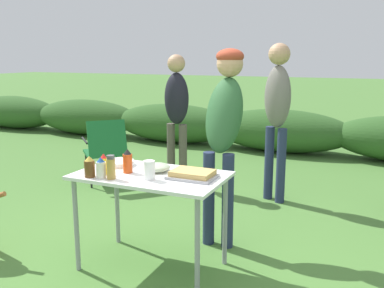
{
  "coord_description": "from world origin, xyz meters",
  "views": [
    {
      "loc": [
        1.51,
        -2.65,
        1.6
      ],
      "look_at": [
        0.13,
        0.46,
        0.89
      ],
      "focal_mm": 40.0,
      "sensor_mm": 36.0,
      "label": 1
    }
  ],
  "objects_px": {
    "paper_cup_stack": "(149,170)",
    "mayo_bottle": "(101,168)",
    "standing_person_with_beanie": "(224,119)",
    "standing_person_in_red_jacket": "(177,107)",
    "beer_bottle": "(90,167)",
    "food_tray": "(193,174)",
    "mustard_bottle": "(104,164)",
    "camp_chair_green_behind_table": "(105,148)",
    "standing_person_in_dark_puffer": "(277,105)",
    "folding_table": "(151,184)",
    "mixing_bowl": "(157,167)",
    "plate_stack": "(120,163)",
    "spice_jar": "(111,167)",
    "hot_sauce_bottle": "(128,161)"
  },
  "relations": [
    {
      "from": "paper_cup_stack",
      "to": "standing_person_with_beanie",
      "type": "xyz_separation_m",
      "value": [
        0.26,
        0.82,
        0.27
      ]
    },
    {
      "from": "camp_chair_green_behind_table",
      "to": "plate_stack",
      "type": "bearing_deg",
      "value": -96.64
    },
    {
      "from": "mixing_bowl",
      "to": "standing_person_with_beanie",
      "type": "relative_size",
      "value": 0.12
    },
    {
      "from": "standing_person_in_red_jacket",
      "to": "standing_person_in_dark_puffer",
      "type": "bearing_deg",
      "value": 0.99
    },
    {
      "from": "folding_table",
      "to": "hot_sauce_bottle",
      "type": "xyz_separation_m",
      "value": [
        -0.17,
        -0.04,
        0.16
      ]
    },
    {
      "from": "mixing_bowl",
      "to": "mayo_bottle",
      "type": "height_order",
      "value": "mayo_bottle"
    },
    {
      "from": "paper_cup_stack",
      "to": "standing_person_with_beanie",
      "type": "height_order",
      "value": "standing_person_with_beanie"
    },
    {
      "from": "folding_table",
      "to": "hot_sauce_bottle",
      "type": "bearing_deg",
      "value": -168.49
    },
    {
      "from": "folding_table",
      "to": "camp_chair_green_behind_table",
      "type": "height_order",
      "value": "camp_chair_green_behind_table"
    },
    {
      "from": "plate_stack",
      "to": "mustard_bottle",
      "type": "height_order",
      "value": "mustard_bottle"
    },
    {
      "from": "standing_person_with_beanie",
      "to": "beer_bottle",
      "type": "bearing_deg",
      "value": -126.31
    },
    {
      "from": "mustard_bottle",
      "to": "camp_chair_green_behind_table",
      "type": "height_order",
      "value": "mustard_bottle"
    },
    {
      "from": "mayo_bottle",
      "to": "spice_jar",
      "type": "bearing_deg",
      "value": 9.67
    },
    {
      "from": "plate_stack",
      "to": "mayo_bottle",
      "type": "relative_size",
      "value": 1.5
    },
    {
      "from": "plate_stack",
      "to": "paper_cup_stack",
      "type": "xyz_separation_m",
      "value": [
        0.41,
        -0.25,
        0.05
      ]
    },
    {
      "from": "mustard_bottle",
      "to": "standing_person_in_dark_puffer",
      "type": "bearing_deg",
      "value": 68.68
    },
    {
      "from": "standing_person_in_dark_puffer",
      "to": "camp_chair_green_behind_table",
      "type": "xyz_separation_m",
      "value": [
        -2.08,
        -0.25,
        -0.6
      ]
    },
    {
      "from": "mixing_bowl",
      "to": "mustard_bottle",
      "type": "bearing_deg",
      "value": -144.47
    },
    {
      "from": "beer_bottle",
      "to": "camp_chair_green_behind_table",
      "type": "relative_size",
      "value": 0.19
    },
    {
      "from": "standing_person_with_beanie",
      "to": "standing_person_in_dark_puffer",
      "type": "xyz_separation_m",
      "value": [
        0.17,
        1.21,
        -0.01
      ]
    },
    {
      "from": "mixing_bowl",
      "to": "mustard_bottle",
      "type": "height_order",
      "value": "mustard_bottle"
    },
    {
      "from": "beer_bottle",
      "to": "standing_person_with_beanie",
      "type": "distance_m",
      "value": 1.19
    },
    {
      "from": "spice_jar",
      "to": "mayo_bottle",
      "type": "distance_m",
      "value": 0.08
    },
    {
      "from": "plate_stack",
      "to": "standing_person_in_red_jacket",
      "type": "distance_m",
      "value": 1.94
    },
    {
      "from": "paper_cup_stack",
      "to": "mayo_bottle",
      "type": "relative_size",
      "value": 0.89
    },
    {
      "from": "folding_table",
      "to": "mayo_bottle",
      "type": "bearing_deg",
      "value": -138.19
    },
    {
      "from": "hot_sauce_bottle",
      "to": "standing_person_in_red_jacket",
      "type": "relative_size",
      "value": 0.11
    },
    {
      "from": "standing_person_in_red_jacket",
      "to": "camp_chair_green_behind_table",
      "type": "height_order",
      "value": "standing_person_in_red_jacket"
    },
    {
      "from": "mayo_bottle",
      "to": "plate_stack",
      "type": "bearing_deg",
      "value": 102.6
    },
    {
      "from": "beer_bottle",
      "to": "standing_person_in_red_jacket",
      "type": "bearing_deg",
      "value": 100.03
    },
    {
      "from": "standing_person_with_beanie",
      "to": "standing_person_in_red_jacket",
      "type": "distance_m",
      "value": 1.7
    },
    {
      "from": "plate_stack",
      "to": "spice_jar",
      "type": "distance_m",
      "value": 0.39
    },
    {
      "from": "hot_sauce_bottle",
      "to": "mayo_bottle",
      "type": "relative_size",
      "value": 1.18
    },
    {
      "from": "folding_table",
      "to": "mixing_bowl",
      "type": "xyz_separation_m",
      "value": [
        0.01,
        0.08,
        0.11
      ]
    },
    {
      "from": "folding_table",
      "to": "mustard_bottle",
      "type": "xyz_separation_m",
      "value": [
        -0.31,
        -0.15,
        0.15
      ]
    },
    {
      "from": "food_tray",
      "to": "mustard_bottle",
      "type": "bearing_deg",
      "value": -164.75
    },
    {
      "from": "beer_bottle",
      "to": "mustard_bottle",
      "type": "xyz_separation_m",
      "value": [
        0.05,
        0.1,
        0.0
      ]
    },
    {
      "from": "standing_person_in_dark_puffer",
      "to": "beer_bottle",
      "type": "bearing_deg",
      "value": -83.75
    },
    {
      "from": "standing_person_in_red_jacket",
      "to": "mustard_bottle",
      "type": "bearing_deg",
      "value": -72.95
    },
    {
      "from": "mustard_bottle",
      "to": "standing_person_in_dark_puffer",
      "type": "distance_m",
      "value": 2.22
    },
    {
      "from": "paper_cup_stack",
      "to": "camp_chair_green_behind_table",
      "type": "distance_m",
      "value": 2.46
    },
    {
      "from": "mayo_bottle",
      "to": "food_tray",
      "type": "bearing_deg",
      "value": 24.19
    },
    {
      "from": "food_tray",
      "to": "standing_person_in_red_jacket",
      "type": "bearing_deg",
      "value": 118.77
    },
    {
      "from": "mayo_bottle",
      "to": "standing_person_in_dark_puffer",
      "type": "relative_size",
      "value": 0.09
    },
    {
      "from": "mayo_bottle",
      "to": "standing_person_with_beanie",
      "type": "bearing_deg",
      "value": 57.68
    },
    {
      "from": "spice_jar",
      "to": "camp_chair_green_behind_table",
      "type": "xyz_separation_m",
      "value": [
        -1.39,
        1.88,
        -0.36
      ]
    },
    {
      "from": "standing_person_with_beanie",
      "to": "plate_stack",
      "type": "bearing_deg",
      "value": -139.83
    },
    {
      "from": "standing_person_in_dark_puffer",
      "to": "plate_stack",
      "type": "bearing_deg",
      "value": -87.33
    },
    {
      "from": "hot_sauce_bottle",
      "to": "mustard_bottle",
      "type": "distance_m",
      "value": 0.18
    },
    {
      "from": "hot_sauce_bottle",
      "to": "beer_bottle",
      "type": "height_order",
      "value": "hot_sauce_bottle"
    }
  ]
}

